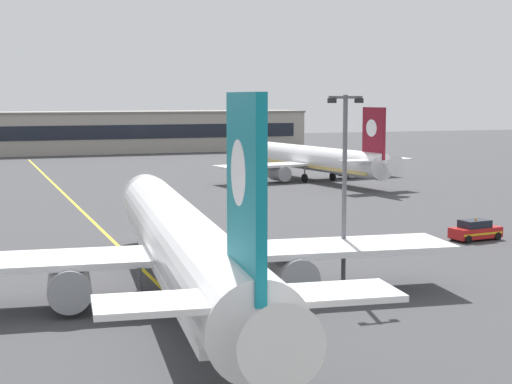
{
  "coord_description": "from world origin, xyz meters",
  "views": [
    {
      "loc": [
        -10.84,
        -30.59,
        11.51
      ],
      "look_at": [
        4.43,
        11.31,
        6.16
      ],
      "focal_mm": 56.19,
      "sensor_mm": 36.0,
      "label": 1
    }
  ],
  "objects_px": {
    "airliner_background": "(313,159)",
    "apron_lamp_post": "(344,186)",
    "service_car_second": "(475,231)",
    "airliner_foreground": "(183,244)"
  },
  "relations": [
    {
      "from": "service_car_second",
      "to": "airliner_background",
      "type": "bearing_deg",
      "value": 82.17
    },
    {
      "from": "apron_lamp_post",
      "to": "service_car_second",
      "type": "height_order",
      "value": "apron_lamp_post"
    },
    {
      "from": "airliner_background",
      "to": "service_car_second",
      "type": "height_order",
      "value": "airliner_background"
    },
    {
      "from": "airliner_foreground",
      "to": "apron_lamp_post",
      "type": "relative_size",
      "value": 3.58
    },
    {
      "from": "airliner_background",
      "to": "apron_lamp_post",
      "type": "bearing_deg",
      "value": -112.24
    },
    {
      "from": "airliner_foreground",
      "to": "airliner_background",
      "type": "height_order",
      "value": "airliner_foreground"
    },
    {
      "from": "airliner_foreground",
      "to": "airliner_background",
      "type": "bearing_deg",
      "value": 59.8
    },
    {
      "from": "airliner_foreground",
      "to": "service_car_second",
      "type": "height_order",
      "value": "airliner_foreground"
    },
    {
      "from": "airliner_background",
      "to": "airliner_foreground",
      "type": "bearing_deg",
      "value": -120.2
    },
    {
      "from": "airliner_background",
      "to": "service_car_second",
      "type": "bearing_deg",
      "value": -97.83
    }
  ]
}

